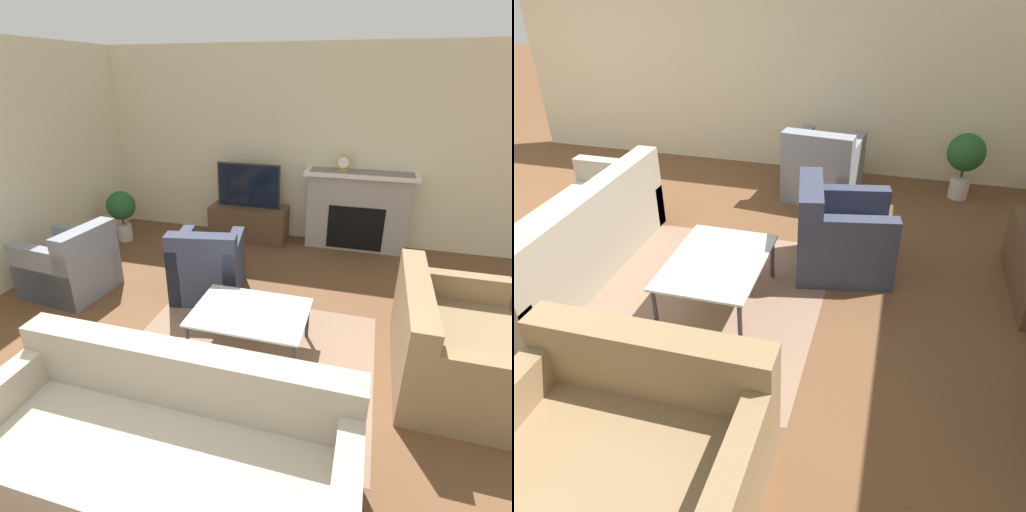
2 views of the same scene
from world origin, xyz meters
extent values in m
plane|color=brown|center=(0.00, 0.00, 0.00)|extent=(20.00, 20.00, 0.00)
cube|color=beige|center=(-2.74, 2.55, 1.35)|extent=(0.06, 8.10, 2.70)
cube|color=#896B56|center=(0.34, 2.07, 0.00)|extent=(2.21, 1.94, 0.00)
cube|color=#9E937F|center=(0.25, 0.74, 0.21)|extent=(2.20, 0.90, 0.42)
cube|color=#9E937F|center=(0.25, 1.09, 0.62)|extent=(2.20, 0.20, 0.40)
cube|color=#9E937F|center=(-0.78, 0.74, 0.33)|extent=(0.14, 0.90, 0.66)
cube|color=#8C704C|center=(2.07, 2.35, 0.21)|extent=(0.95, 1.39, 0.42)
cube|color=#8C704C|center=(1.69, 2.35, 0.62)|extent=(0.20, 1.39, 0.40)
cube|color=#8C704C|center=(2.07, 1.72, 0.33)|extent=(0.95, 0.14, 0.66)
cube|color=#8C704C|center=(2.07, 2.97, 0.33)|extent=(0.95, 0.14, 0.66)
cube|color=gray|center=(-1.98, 2.69, 0.21)|extent=(0.93, 0.86, 0.42)
cube|color=gray|center=(-1.65, 2.66, 0.62)|extent=(0.28, 0.79, 0.40)
cube|color=gray|center=(-1.95, 3.00, 0.33)|extent=(0.87, 0.22, 0.66)
cube|color=gray|center=(-2.01, 2.37, 0.33)|extent=(0.87, 0.22, 0.66)
cube|color=#33384C|center=(-0.43, 3.12, 0.21)|extent=(0.88, 0.94, 0.42)
cube|color=#33384C|center=(-0.37, 2.82, 0.62)|extent=(0.76, 0.34, 0.40)
cube|color=#33384C|center=(-0.14, 3.18, 0.33)|extent=(0.29, 0.83, 0.66)
cube|color=#33384C|center=(-0.72, 3.07, 0.33)|extent=(0.29, 0.83, 0.66)
cylinder|color=#333338|center=(-0.12, 1.89, 0.19)|extent=(0.04, 0.04, 0.39)
cylinder|color=#333338|center=(0.81, 1.89, 0.19)|extent=(0.04, 0.04, 0.39)
cylinder|color=#333338|center=(-0.12, 2.55, 0.19)|extent=(0.04, 0.04, 0.39)
cylinder|color=#333338|center=(0.81, 2.55, 0.19)|extent=(0.04, 0.04, 0.39)
cube|color=silver|center=(0.34, 2.22, 0.40)|extent=(1.01, 0.74, 0.02)
cylinder|color=beige|center=(-2.26, 4.23, 0.13)|extent=(0.22, 0.22, 0.25)
cylinder|color=#4C3823|center=(-2.26, 4.23, 0.31)|extent=(0.03, 0.03, 0.13)
sphere|color=#235628|center=(-2.26, 4.23, 0.54)|extent=(0.42, 0.42, 0.42)
camera|label=1|loc=(1.23, -0.65, 2.32)|focal=28.00mm
camera|label=2|loc=(3.43, 3.46, 2.51)|focal=35.00mm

